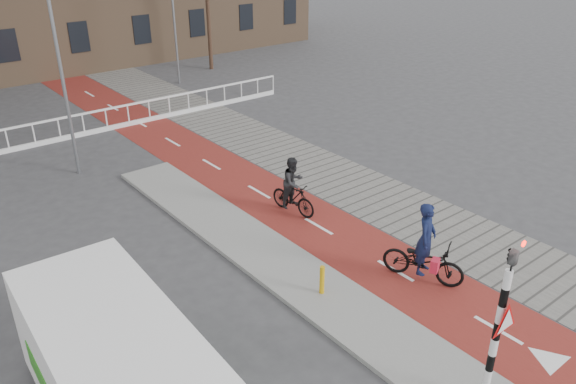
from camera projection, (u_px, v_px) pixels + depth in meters
ground at (419, 335)px, 12.31m from camera, size 120.00×120.00×0.00m
bike_lane at (226, 173)px, 20.16m from camera, size 2.50×60.00×0.01m
sidewalk at (287, 155)px, 21.74m from camera, size 3.00×60.00×0.01m
curb_island at (281, 265)px, 14.69m from camera, size 1.80×16.00×0.12m
traffic_signal at (500, 320)px, 9.69m from camera, size 0.80×0.80×3.68m
bollard at (322, 280)px, 13.35m from camera, size 0.12×0.12×0.74m
cyclist_near at (424, 255)px, 13.91m from camera, size 1.49×2.18×2.12m
cyclist_far at (293, 190)px, 17.11m from camera, size 0.86×1.74×1.83m
van at (120, 377)px, 9.53m from camera, size 2.35×5.45×2.31m
tree_right at (208, 1)px, 32.48m from camera, size 0.24×0.24×7.88m
streetlight_near at (61, 71)px, 18.54m from camera, size 0.12×0.12×7.40m
streetlight_right at (172, 0)px, 29.32m from camera, size 0.12×0.12×8.80m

